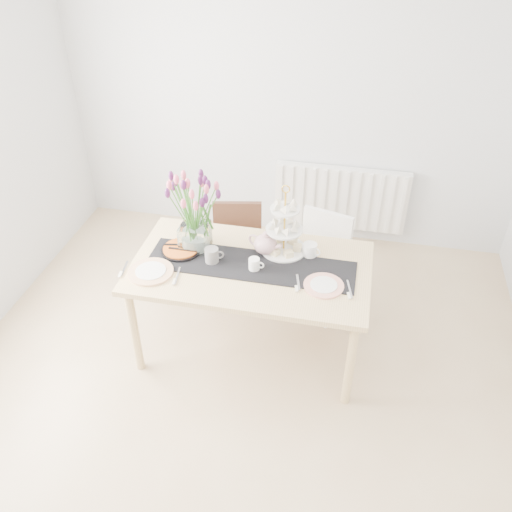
% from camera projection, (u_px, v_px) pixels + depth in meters
% --- Properties ---
extents(room_shell, '(4.50, 4.50, 4.50)m').
position_uv_depth(room_shell, '(223.00, 254.00, 2.80)').
color(room_shell, tan).
rests_on(room_shell, ground).
extents(radiator, '(1.20, 0.08, 0.60)m').
position_uv_depth(radiator, '(340.00, 198.00, 4.95)').
color(radiator, white).
rests_on(radiator, room_shell).
extents(dining_table, '(1.60, 0.90, 0.75)m').
position_uv_depth(dining_table, '(251.00, 274.00, 3.68)').
color(dining_table, tan).
rests_on(dining_table, ground).
extents(chair_brown, '(0.46, 0.46, 0.78)m').
position_uv_depth(chair_brown, '(237.00, 245.00, 4.34)').
color(chair_brown, '#371F14').
rests_on(chair_brown, ground).
extents(chair_white, '(0.49, 0.49, 0.80)m').
position_uv_depth(chair_white, '(321.00, 256.00, 4.21)').
color(chair_white, white).
rests_on(chair_white, ground).
extents(table_runner, '(1.40, 0.35, 0.01)m').
position_uv_depth(table_runner, '(251.00, 265.00, 3.63)').
color(table_runner, black).
rests_on(table_runner, dining_table).
extents(tulip_vase, '(0.69, 0.69, 0.59)m').
position_uv_depth(tulip_vase, '(192.00, 201.00, 3.57)').
color(tulip_vase, silver).
rests_on(tulip_vase, dining_table).
extents(cake_stand, '(0.32, 0.32, 0.46)m').
position_uv_depth(cake_stand, '(284.00, 235.00, 3.68)').
color(cake_stand, gold).
rests_on(cake_stand, dining_table).
extents(teapot, '(0.31, 0.28, 0.17)m').
position_uv_depth(teapot, '(265.00, 244.00, 3.69)').
color(teapot, silver).
rests_on(teapot, dining_table).
extents(cream_jug, '(0.13, 0.13, 0.10)m').
position_uv_depth(cream_jug, '(310.00, 250.00, 3.69)').
color(cream_jug, white).
rests_on(cream_jug, dining_table).
extents(tart_tin, '(0.28, 0.28, 0.03)m').
position_uv_depth(tart_tin, '(181.00, 250.00, 3.75)').
color(tart_tin, black).
rests_on(tart_tin, dining_table).
extents(mug_grey, '(0.12, 0.12, 0.11)m').
position_uv_depth(mug_grey, '(212.00, 256.00, 3.63)').
color(mug_grey, slate).
rests_on(mug_grey, dining_table).
extents(mug_white, '(0.08, 0.08, 0.09)m').
position_uv_depth(mug_white, '(254.00, 264.00, 3.57)').
color(mug_white, white).
rests_on(mug_white, dining_table).
extents(plate_left, '(0.34, 0.34, 0.02)m').
position_uv_depth(plate_left, '(151.00, 272.00, 3.56)').
color(plate_left, silver).
rests_on(plate_left, dining_table).
extents(plate_right, '(0.31, 0.31, 0.01)m').
position_uv_depth(plate_right, '(324.00, 286.00, 3.45)').
color(plate_right, white).
rests_on(plate_right, dining_table).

